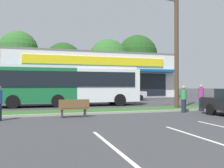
{
  "coord_description": "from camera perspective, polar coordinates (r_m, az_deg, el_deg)",
  "views": [
    {
      "loc": [
        -6.54,
        -1.1,
        1.68
      ],
      "look_at": [
        -0.63,
        18.1,
        1.81
      ],
      "focal_mm": 39.13,
      "sensor_mm": 36.0,
      "label": 1
    }
  ],
  "objects": [
    {
      "name": "bus_stop_bench",
      "position": [
        13.11,
        -8.9,
        -5.51
      ],
      "size": [
        1.6,
        0.45,
        0.95
      ],
      "rotation": [
        0.0,
        0.0,
        3.14
      ],
      "color": "brown",
      "rests_on": "ground_plane"
    },
    {
      "name": "city_bus",
      "position": [
        20.34,
        -10.23,
        -0.12
      ],
      "size": [
        11.78,
        2.86,
        3.25
      ],
      "rotation": [
        0.0,
        0.0,
        -0.02
      ],
      "color": "#196638",
      "rests_on": "ground_plane"
    },
    {
      "name": "storefront_building",
      "position": [
        37.83,
        -5.38,
        1.88
      ],
      "size": [
        23.68,
        13.15,
        6.32
      ],
      "color": "silver",
      "rests_on": "ground_plane"
    },
    {
      "name": "tree_left",
      "position": [
        47.46,
        -21.0,
        7.36
      ],
      "size": [
        6.89,
        6.89,
        11.51
      ],
      "color": "#473323",
      "rests_on": "ground_plane"
    },
    {
      "name": "pedestrian_near_bench",
      "position": [
        17.05,
        20.12,
        -3.04
      ],
      "size": [
        0.35,
        0.35,
        1.75
      ],
      "rotation": [
        0.0,
        0.0,
        5.99
      ],
      "color": "#1E2338",
      "rests_on": "ground_plane"
    },
    {
      "name": "parking_stripe_1",
      "position": [
        8.34,
        21.04,
        -11.94
      ],
      "size": [
        0.12,
        4.8,
        0.01
      ],
      "primitive_type": "cube",
      "color": "silver",
      "rests_on": "ground_plane"
    },
    {
      "name": "grass_median",
      "position": [
        16.54,
        6.33,
        -5.99
      ],
      "size": [
        56.0,
        2.2,
        0.12
      ],
      "primitive_type": "cube",
      "color": "#2D5B23",
      "rests_on": "ground_plane"
    },
    {
      "name": "tree_mid",
      "position": [
        46.97,
        -0.86,
        5.86
      ],
      "size": [
        7.53,
        7.53,
        10.55
      ],
      "color": "#473323",
      "rests_on": "ground_plane"
    },
    {
      "name": "tree_mid_right",
      "position": [
        52.29,
        5.95,
        6.78
      ],
      "size": [
        8.32,
        8.32,
        12.35
      ],
      "color": "#473323",
      "rests_on": "ground_plane"
    },
    {
      "name": "curb_lip",
      "position": [
        15.43,
        8.14,
        -6.39
      ],
      "size": [
        56.0,
        0.24,
        0.12
      ],
      "primitive_type": "cube",
      "color": "#99968C",
      "rests_on": "ground_plane"
    },
    {
      "name": "car_2",
      "position": [
        27.78,
        3.41,
        -2.23
      ],
      "size": [
        4.18,
        1.86,
        1.53
      ],
      "color": "#B7B7BC",
      "rests_on": "ground_plane"
    },
    {
      "name": "utility_pole",
      "position": [
        18.13,
        14.49,
        12.35
      ],
      "size": [
        3.06,
        2.4,
        10.63
      ],
      "color": "#4C3826",
      "rests_on": "ground_plane"
    },
    {
      "name": "car_1",
      "position": [
        26.47,
        -7.39,
        -2.39
      ],
      "size": [
        4.17,
        2.02,
        1.44
      ],
      "color": "slate",
      "rests_on": "ground_plane"
    },
    {
      "name": "tree_mid_left",
      "position": [
        48.32,
        -11.28,
        5.2
      ],
      "size": [
        7.25,
        7.25,
        9.99
      ],
      "color": "#473323",
      "rests_on": "ground_plane"
    },
    {
      "name": "pedestrian_far",
      "position": [
        15.9,
        16.41,
        -3.38
      ],
      "size": [
        0.34,
        0.34,
        1.67
      ],
      "rotation": [
        0.0,
        0.0,
        3.46
      ],
      "color": "#1E2338",
      "rests_on": "ground_plane"
    },
    {
      "name": "parking_stripe_0",
      "position": [
        6.73,
        0.54,
        -14.78
      ],
      "size": [
        0.12,
        4.8,
        0.01
      ],
      "primitive_type": "cube",
      "color": "silver",
      "rests_on": "ground_plane"
    }
  ]
}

